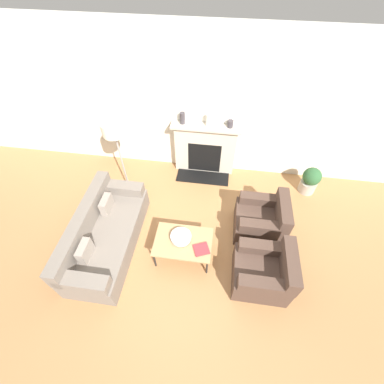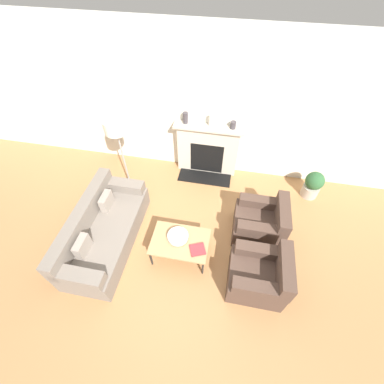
% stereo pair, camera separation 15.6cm
% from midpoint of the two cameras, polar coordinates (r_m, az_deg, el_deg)
% --- Properties ---
extents(ground_plane, '(18.00, 18.00, 0.00)m').
position_cam_midpoint_polar(ground_plane, '(4.51, -2.26, -14.79)').
color(ground_plane, '#A87547').
extents(wall_back, '(18.00, 0.06, 2.90)m').
position_cam_midpoint_polar(wall_back, '(5.09, 3.38, 18.24)').
color(wall_back, silver).
rests_on(wall_back, ground_plane).
extents(fireplace, '(1.38, 0.59, 1.16)m').
position_cam_midpoint_polar(fireplace, '(5.47, 4.30, 9.28)').
color(fireplace, beige).
rests_on(fireplace, ground_plane).
extents(couch, '(0.87, 2.01, 0.79)m').
position_cam_midpoint_polar(couch, '(4.65, -18.17, -8.28)').
color(couch, slate).
rests_on(couch, ground_plane).
extents(armchair_near, '(0.84, 0.77, 0.79)m').
position_cam_midpoint_polar(armchair_near, '(4.20, 15.94, -17.38)').
color(armchair_near, '#4C382D').
rests_on(armchair_near, ground_plane).
extents(armchair_far, '(0.84, 0.77, 0.79)m').
position_cam_midpoint_polar(armchair_far, '(4.69, 15.98, -6.62)').
color(armchair_far, '#4C382D').
rests_on(armchair_far, ground_plane).
extents(coffee_table, '(0.93, 0.64, 0.41)m').
position_cam_midpoint_polar(coffee_table, '(4.23, -1.61, -11.06)').
color(coffee_table, tan).
rests_on(coffee_table, ground_plane).
extents(bowl, '(0.34, 0.34, 0.08)m').
position_cam_midpoint_polar(bowl, '(4.19, -2.06, -9.84)').
color(bowl, silver).
rests_on(bowl, coffee_table).
extents(book, '(0.29, 0.28, 0.02)m').
position_cam_midpoint_polar(book, '(4.11, 2.36, -12.69)').
color(book, '#9E2D33').
rests_on(book, coffee_table).
extents(floor_lamp, '(0.39, 0.39, 1.69)m').
position_cam_midpoint_polar(floor_lamp, '(4.62, -15.29, 12.06)').
color(floor_lamp, gray).
rests_on(floor_lamp, ground_plane).
extents(mantel_vase_left, '(0.10, 0.10, 0.22)m').
position_cam_midpoint_polar(mantel_vase_left, '(5.12, -0.56, 16.13)').
color(mantel_vase_left, '#3D383D').
rests_on(mantel_vase_left, fireplace).
extents(mantel_vase_center_left, '(0.08, 0.08, 0.23)m').
position_cam_midpoint_polar(mantel_vase_center_left, '(5.06, 5.06, 15.55)').
color(mantel_vase_center_left, beige).
rests_on(mantel_vase_center_left, fireplace).
extents(mantel_vase_center_right, '(0.11, 0.11, 0.14)m').
position_cam_midpoint_polar(mantel_vase_center_right, '(5.07, 10.03, 14.43)').
color(mantel_vase_center_right, '#3D383D').
rests_on(mantel_vase_center_right, fireplace).
extents(potted_plant, '(0.36, 0.36, 0.59)m').
position_cam_midpoint_polar(potted_plant, '(5.66, 26.03, 1.51)').
color(potted_plant, '#B2A899').
rests_on(potted_plant, ground_plane).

